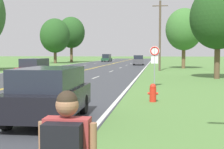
# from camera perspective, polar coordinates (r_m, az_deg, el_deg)

# --- Properties ---
(fire_hydrant) EXTENTS (0.45, 0.29, 0.78)m
(fire_hydrant) POSITION_cam_1_polar(r_m,az_deg,el_deg) (13.39, 7.49, -3.30)
(fire_hydrant) COLOR red
(fire_hydrant) RESTS_ON ground
(traffic_sign) EXTENTS (0.60, 0.10, 2.50)m
(traffic_sign) POSITION_cam_1_polar(r_m,az_deg,el_deg) (19.37, 7.80, 3.34)
(traffic_sign) COLOR gray
(traffic_sign) RESTS_ON ground
(utility_pole_midground) EXTENTS (1.80, 0.24, 8.18)m
(utility_pole_midground) POSITION_cam_1_polar(r_m,az_deg,el_deg) (37.21, 8.75, 7.22)
(utility_pole_midground) COLOR brown
(utility_pole_midground) RESTS_ON ground
(tree_left_verge) EXTENTS (4.94, 4.94, 8.14)m
(tree_left_verge) POSITION_cam_1_polar(r_m,az_deg,el_deg) (43.64, 13.02, 8.03)
(tree_left_verge) COLOR brown
(tree_left_verge) RESTS_ON ground
(tree_behind_sign) EXTENTS (4.47, 4.47, 7.51)m
(tree_behind_sign) POSITION_cam_1_polar(r_m,az_deg,el_deg) (26.72, 18.83, 9.85)
(tree_behind_sign) COLOR brown
(tree_behind_sign) RESTS_ON ground
(tree_mid_treeline) EXTENTS (6.25, 6.25, 10.44)m
(tree_mid_treeline) POSITION_cam_1_polar(r_m,az_deg,el_deg) (73.15, -7.46, 7.60)
(tree_mid_treeline) COLOR brown
(tree_mid_treeline) RESTS_ON ground
(tree_right_cluster) EXTENTS (6.13, 6.13, 9.21)m
(tree_right_cluster) POSITION_cam_1_polar(r_m,az_deg,el_deg) (65.70, -10.39, 6.99)
(tree_right_cluster) COLOR brown
(tree_right_cluster) RESTS_ON ground
(car_black_hatchback_nearest) EXTENTS (1.92, 4.00, 1.63)m
(car_black_hatchback_nearest) POSITION_cam_1_polar(r_m,az_deg,el_deg) (9.69, -11.36, -3.31)
(car_black_hatchback_nearest) COLOR black
(car_black_hatchback_nearest) RESTS_ON ground
(car_red_van_approaching) EXTENTS (1.91, 4.46, 1.60)m
(car_red_van_approaching) POSITION_cam_1_polar(r_m,az_deg,el_deg) (28.14, -13.95, 1.31)
(car_red_van_approaching) COLOR black
(car_red_van_approaching) RESTS_ON ground
(car_dark_grey_van_mid_near) EXTENTS (1.99, 4.60, 1.71)m
(car_dark_grey_van_mid_near) POSITION_cam_1_polar(r_m,az_deg,el_deg) (55.00, 4.86, 2.68)
(car_dark_grey_van_mid_near) COLOR black
(car_dark_grey_van_mid_near) RESTS_ON ground
(car_dark_green_van_mid_far) EXTENTS (1.99, 4.68, 1.87)m
(car_dark_green_van_mid_far) POSITION_cam_1_polar(r_m,az_deg,el_deg) (76.31, -0.98, 3.08)
(car_dark_green_van_mid_far) COLOR black
(car_dark_green_van_mid_far) RESTS_ON ground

